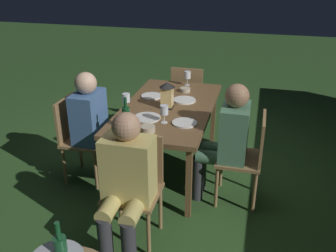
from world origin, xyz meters
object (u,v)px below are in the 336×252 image
chair_side_left_b (79,135)px  bowl_bread (148,129)px  wine_glass_b (187,76)px  person_in_mustard (126,180)px  chair_side_right_b (247,155)px  bowl_olives (185,90)px  wine_glass_c (164,111)px  chair_head_near (188,95)px  wine_glass_a (126,99)px  chair_head_far (135,184)px  plate_d (185,123)px  lantern_centerpiece (167,94)px  green_bottle_on_table (126,117)px  person_in_blue (95,123)px  plate_c (184,100)px  plate_b (152,96)px  person_in_green (227,138)px  plate_a (147,118)px  dining_table (168,111)px

chair_side_left_b → bowl_bread: 0.90m
wine_glass_b → chair_side_left_b: bearing=-39.6°
person_in_mustard → chair_side_right_b: (-0.89, 0.84, -0.15)m
chair_side_left_b → bowl_olives: (-0.85, 0.91, 0.28)m
chair_side_left_b → wine_glass_b: size_ratio=5.15×
wine_glass_c → bowl_olives: (-0.88, 0.01, -0.09)m
chair_head_near → wine_glass_b: wine_glass_b is taller
wine_glass_a → wine_glass_c: same height
chair_head_far → plate_d: chair_head_far is taller
bowl_olives → bowl_bread: 1.11m
lantern_centerpiece → green_bottle_on_table: 0.62m
person_in_blue → person_in_mustard: 1.10m
chair_side_right_b → bowl_bread: (0.26, -0.86, 0.28)m
wine_glass_a → plate_c: 0.64m
person_in_mustard → green_bottle_on_table: person_in_mustard is taller
person_in_blue → plate_b: size_ratio=5.05×
person_in_mustard → person_in_green: same height
plate_c → chair_head_near: bearing=-171.6°
wine_glass_a → plate_a: size_ratio=0.66×
person_in_green → plate_a: 0.76m
chair_side_left_b → wine_glass_a: (-0.18, 0.46, 0.37)m
chair_side_left_b → person_in_blue: (-0.00, 0.20, 0.15)m
plate_d → person_in_green: bearing=91.7°
wine_glass_b → plate_d: (1.09, 0.20, -0.11)m
chair_head_near → dining_table: bearing=0.0°
person_in_green → wine_glass_a: size_ratio=6.80×
person_in_mustard → green_bottle_on_table: bearing=-161.0°
chair_side_right_b → lantern_centerpiece: size_ratio=3.28×
person_in_blue → plate_a: bearing=92.4°
person_in_green → wine_glass_c: (0.03, -0.58, 0.22)m
chair_side_right_b → lantern_centerpiece: 0.99m
chair_head_far → bowl_olives: size_ratio=7.34×
bowl_olives → plate_c: bearing=10.3°
chair_head_far → lantern_centerpiece: bearing=-180.0°
lantern_centerpiece → plate_d: size_ratio=1.16×
plate_a → chair_side_right_b: bearing=88.7°
plate_d → person_in_mustard: bearing=-16.0°
chair_head_far → wine_glass_c: bearing=174.3°
person_in_mustard → plate_d: person_in_mustard is taller
chair_side_right_b → person_in_mustard: bearing=-43.1°
wine_glass_b → plate_c: bearing=8.3°
chair_head_far → bowl_bread: chair_head_far is taller
dining_table → lantern_centerpiece: size_ratio=6.19×
person_in_blue → chair_side_right_b: person_in_blue is taller
plate_c → plate_d: (0.57, 0.12, 0.00)m
chair_side_right_b → lantern_centerpiece: bearing=-111.9°
chair_side_left_b → green_bottle_on_table: 0.75m
plate_a → chair_head_near: bearing=175.4°
wine_glass_c → bowl_bread: bearing=-21.4°
chair_head_near → person_in_mustard: person_in_mustard is taller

